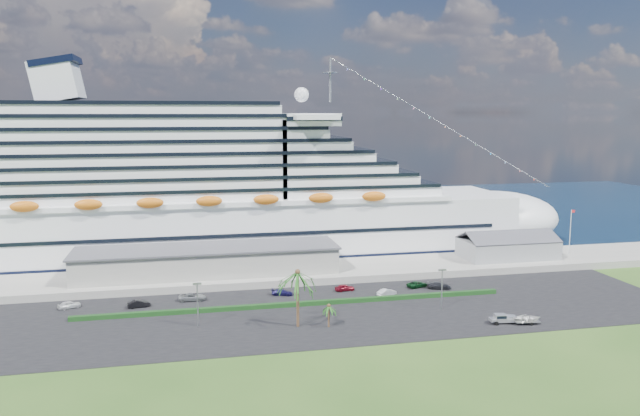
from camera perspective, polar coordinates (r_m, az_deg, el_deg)
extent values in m
plane|color=#294C19|center=(115.68, 3.30, -11.10)|extent=(420.00, 420.00, 0.00)
cube|color=black|center=(125.72, 1.94, -9.43)|extent=(140.00, 38.00, 0.12)
cube|color=gray|center=(152.64, -0.72, -5.82)|extent=(240.00, 20.00, 1.80)
cube|color=#0B1B31|center=(239.86, -5.01, -0.72)|extent=(420.00, 160.00, 0.02)
cube|color=silver|center=(171.92, -8.89, -1.85)|extent=(160.00, 30.00, 16.00)
ellipsoid|color=silver|center=(193.53, 15.48, -0.88)|extent=(40.00, 30.00, 16.00)
cube|color=black|center=(173.29, -8.83, -4.06)|extent=(164.00, 30.60, 2.40)
cube|color=silver|center=(169.11, -13.14, 5.23)|extent=(128.00, 26.00, 24.80)
cube|color=silver|center=(171.86, -1.43, 8.11)|extent=(14.00, 38.00, 3.20)
cube|color=silver|center=(171.75, -22.88, 10.65)|extent=(11.58, 14.00, 11.58)
cylinder|color=gray|center=(173.56, 0.94, 11.62)|extent=(0.70, 0.70, 12.00)
ellipsoid|color=#C66212|center=(154.59, -10.10, 0.62)|extent=(90.00, 2.40, 2.60)
ellipsoid|color=#C66212|center=(185.92, -10.48, 1.96)|extent=(90.00, 2.40, 2.60)
cube|color=black|center=(171.78, -8.89, -1.58)|extent=(144.00, 30.40, 0.90)
cube|color=gray|center=(148.90, -10.23, -4.78)|extent=(60.00, 14.00, 6.00)
cube|color=#4C4C54|center=(148.22, -10.26, -3.62)|extent=(61.00, 15.00, 0.40)
cube|color=gray|center=(169.74, 16.78, -3.56)|extent=(24.00, 12.00, 4.80)
cube|color=#4C4C54|center=(166.47, 17.33, -2.56)|extent=(24.00, 6.31, 2.74)
cube|color=#4C4C54|center=(171.61, 16.35, -2.18)|extent=(24.00, 6.31, 2.74)
cylinder|color=silver|center=(178.40, 21.90, -2.06)|extent=(0.16, 0.16, 12.00)
cube|color=red|center=(177.78, 22.14, -0.28)|extent=(1.00, 0.04, 0.70)
cube|color=black|center=(128.62, -2.10, -8.77)|extent=(88.00, 1.10, 0.90)
cylinder|color=gray|center=(118.14, -11.12, -8.72)|extent=(0.24, 0.24, 8.00)
cube|color=gray|center=(116.99, -11.18, -6.81)|extent=(1.60, 0.35, 0.35)
cylinder|color=gray|center=(128.03, 11.07, -7.35)|extent=(0.24, 0.24, 8.00)
cube|color=gray|center=(126.97, 11.13, -5.57)|extent=(1.60, 0.35, 0.35)
cylinder|color=#47301E|center=(115.61, -2.05, -8.36)|extent=(0.54, 0.54, 10.50)
sphere|color=#47301E|center=(114.18, -2.06, -5.84)|extent=(0.98, 0.98, 0.98)
cylinder|color=#47301E|center=(116.23, 0.80, -9.90)|extent=(0.35, 0.35, 4.20)
sphere|color=#47301E|center=(115.57, 0.81, -8.91)|extent=(0.73, 0.73, 0.73)
imported|color=silver|center=(136.81, -21.94, -8.20)|extent=(4.73, 3.40, 1.50)
imported|color=black|center=(132.89, -16.24, -8.41)|extent=(4.77, 2.55, 1.49)
imported|color=gray|center=(134.83, -11.61, -7.97)|extent=(5.75, 2.85, 1.57)
imported|color=#171447|center=(136.08, -3.47, -7.70)|extent=(4.94, 3.23, 1.33)
imported|color=maroon|center=(139.11, 2.27, -7.28)|extent=(4.57, 2.31, 1.49)
imported|color=#B8BBC0|center=(136.17, 6.12, -7.68)|extent=(4.81, 3.34, 1.50)
imported|color=#0D3416|center=(143.54, 8.89, -6.90)|extent=(5.38, 3.61, 1.37)
imported|color=#24252A|center=(142.99, 10.84, -6.98)|extent=(5.71, 3.94, 1.54)
cylinder|color=black|center=(122.00, 15.86, -10.12)|extent=(0.77, 0.35, 0.74)
cylinder|color=black|center=(123.47, 15.47, -9.88)|extent=(0.77, 0.35, 0.74)
cylinder|color=black|center=(123.51, 17.21, -9.95)|extent=(0.77, 0.35, 0.74)
cylinder|color=black|center=(124.96, 16.81, -9.71)|extent=(0.77, 0.35, 0.74)
cube|color=#A9ABB0|center=(123.44, 16.40, -9.76)|extent=(5.21, 2.49, 0.65)
cube|color=#A9ABB0|center=(123.96, 16.96, -9.53)|extent=(2.44, 2.08, 0.51)
cube|color=#A9ABB0|center=(122.94, 16.14, -9.51)|extent=(2.25, 2.01, 0.88)
cube|color=black|center=(122.91, 16.15, -9.47)|extent=(2.07, 2.04, 0.51)
cube|color=#A9ABB0|center=(122.41, 15.51, -9.79)|extent=(1.06, 1.86, 0.32)
cube|color=gray|center=(124.27, 18.40, -9.80)|extent=(4.89, 2.33, 0.12)
cylinder|color=gray|center=(123.22, 17.53, -9.91)|extent=(2.25, 0.37, 0.08)
cylinder|color=black|center=(123.80, 18.78, -10.00)|extent=(0.68, 0.31, 0.66)
cylinder|color=black|center=(125.29, 18.35, -9.76)|extent=(0.68, 0.31, 0.66)
imported|color=white|center=(124.08, 18.42, -9.54)|extent=(5.62, 4.34, 1.08)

